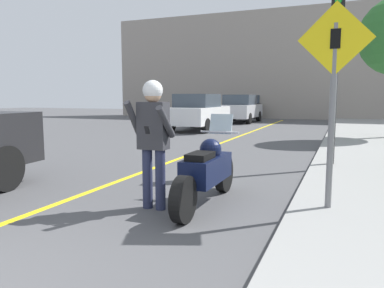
{
  "coord_description": "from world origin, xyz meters",
  "views": [
    {
      "loc": [
        3.22,
        -1.49,
        1.55
      ],
      "look_at": [
        1.13,
        3.65,
        0.85
      ],
      "focal_mm": 35.0,
      "sensor_mm": 36.0,
      "label": 1
    }
  ],
  "objects_px": {
    "crossing_sign": "(333,86)",
    "parked_car_silver": "(241,108)",
    "person_biker": "(153,131)",
    "motorcycle": "(207,171)",
    "traffic_light": "(337,33)",
    "parked_car_white": "(198,112)",
    "parked_car_black": "(252,106)"
  },
  "relations": [
    {
      "from": "person_biker",
      "to": "traffic_light",
      "type": "distance_m",
      "value": 4.86
    },
    {
      "from": "parked_car_white",
      "to": "parked_car_black",
      "type": "bearing_deg",
      "value": 90.93
    },
    {
      "from": "crossing_sign",
      "to": "traffic_light",
      "type": "distance_m",
      "value": 3.6
    },
    {
      "from": "motorcycle",
      "to": "traffic_light",
      "type": "relative_size",
      "value": 0.57
    },
    {
      "from": "parked_car_silver",
      "to": "parked_car_white",
      "type": "bearing_deg",
      "value": -94.13
    },
    {
      "from": "motorcycle",
      "to": "crossing_sign",
      "type": "bearing_deg",
      "value": 3.6
    },
    {
      "from": "parked_car_white",
      "to": "traffic_light",
      "type": "bearing_deg",
      "value": -52.14
    },
    {
      "from": "parked_car_silver",
      "to": "motorcycle",
      "type": "bearing_deg",
      "value": -76.68
    },
    {
      "from": "traffic_light",
      "to": "crossing_sign",
      "type": "bearing_deg",
      "value": -88.72
    },
    {
      "from": "person_biker",
      "to": "parked_car_black",
      "type": "height_order",
      "value": "person_biker"
    },
    {
      "from": "person_biker",
      "to": "traffic_light",
      "type": "bearing_deg",
      "value": 61.23
    },
    {
      "from": "person_biker",
      "to": "crossing_sign",
      "type": "distance_m",
      "value": 2.4
    },
    {
      "from": "traffic_light",
      "to": "parked_car_white",
      "type": "distance_m",
      "value": 10.14
    },
    {
      "from": "parked_car_white",
      "to": "parked_car_black",
      "type": "relative_size",
      "value": 1.0
    },
    {
      "from": "person_biker",
      "to": "parked_car_white",
      "type": "height_order",
      "value": "person_biker"
    },
    {
      "from": "crossing_sign",
      "to": "parked_car_silver",
      "type": "height_order",
      "value": "crossing_sign"
    },
    {
      "from": "motorcycle",
      "to": "parked_car_silver",
      "type": "xyz_separation_m",
      "value": [
        -4.1,
        17.34,
        0.36
      ]
    },
    {
      "from": "traffic_light",
      "to": "parked_car_white",
      "type": "height_order",
      "value": "traffic_light"
    },
    {
      "from": "crossing_sign",
      "to": "parked_car_black",
      "type": "xyz_separation_m",
      "value": [
        -6.37,
        22.96,
        -0.82
      ]
    },
    {
      "from": "parked_car_silver",
      "to": "parked_car_black",
      "type": "xyz_separation_m",
      "value": [
        -0.62,
        5.73,
        0.0
      ]
    },
    {
      "from": "parked_car_black",
      "to": "parked_car_silver",
      "type": "bearing_deg",
      "value": -83.81
    },
    {
      "from": "motorcycle",
      "to": "person_biker",
      "type": "bearing_deg",
      "value": -143.24
    },
    {
      "from": "parked_car_white",
      "to": "person_biker",
      "type": "bearing_deg",
      "value": -71.65
    },
    {
      "from": "motorcycle",
      "to": "parked_car_black",
      "type": "relative_size",
      "value": 0.54
    },
    {
      "from": "crossing_sign",
      "to": "parked_car_silver",
      "type": "relative_size",
      "value": 0.62
    },
    {
      "from": "motorcycle",
      "to": "person_biker",
      "type": "height_order",
      "value": "person_biker"
    },
    {
      "from": "parked_car_white",
      "to": "parked_car_silver",
      "type": "xyz_separation_m",
      "value": [
        0.43,
        5.98,
        0.0
      ]
    },
    {
      "from": "parked_car_silver",
      "to": "person_biker",
      "type": "bearing_deg",
      "value": -78.91
    },
    {
      "from": "motorcycle",
      "to": "traffic_light",
      "type": "bearing_deg",
      "value": 65.99
    },
    {
      "from": "crossing_sign",
      "to": "parked_car_silver",
      "type": "xyz_separation_m",
      "value": [
        -5.74,
        17.23,
        -0.82
      ]
    },
    {
      "from": "parked_car_white",
      "to": "parked_car_silver",
      "type": "height_order",
      "value": "same"
    },
    {
      "from": "traffic_light",
      "to": "parked_car_black",
      "type": "bearing_deg",
      "value": 107.83
    }
  ]
}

